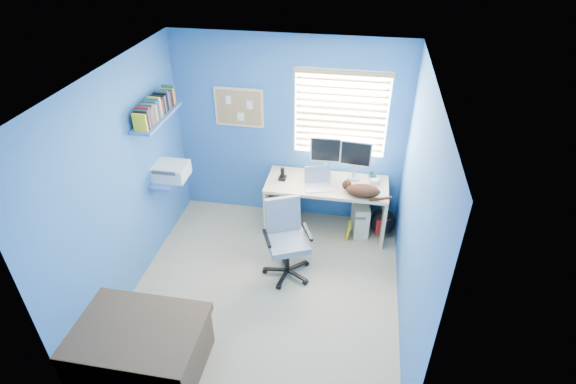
% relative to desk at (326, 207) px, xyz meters
% --- Properties ---
extents(floor, '(3.00, 3.20, 0.00)m').
position_rel_desk_xyz_m(floor, '(-0.55, -1.26, -0.37)').
color(floor, tan).
rests_on(floor, ground).
extents(ceiling, '(3.00, 3.20, 0.00)m').
position_rel_desk_xyz_m(ceiling, '(-0.55, -1.26, 2.13)').
color(ceiling, white).
rests_on(ceiling, wall_back).
extents(wall_back, '(3.00, 0.01, 2.50)m').
position_rel_desk_xyz_m(wall_back, '(-0.55, 0.34, 0.88)').
color(wall_back, '#346FB9').
rests_on(wall_back, ground).
extents(wall_front, '(3.00, 0.01, 2.50)m').
position_rel_desk_xyz_m(wall_front, '(-0.55, -2.86, 0.88)').
color(wall_front, '#346FB9').
rests_on(wall_front, ground).
extents(wall_left, '(0.01, 3.20, 2.50)m').
position_rel_desk_xyz_m(wall_left, '(-2.05, -1.26, 0.88)').
color(wall_left, '#346FB9').
rests_on(wall_left, ground).
extents(wall_right, '(0.01, 3.20, 2.50)m').
position_rel_desk_xyz_m(wall_right, '(0.95, -1.26, 0.88)').
color(wall_right, '#346FB9').
rests_on(wall_right, ground).
extents(desk, '(1.55, 0.65, 0.74)m').
position_rel_desk_xyz_m(desk, '(0.00, 0.00, 0.00)').
color(desk, '#DCBF86').
rests_on(desk, floor).
extents(laptop, '(0.39, 0.34, 0.22)m').
position_rel_desk_xyz_m(laptop, '(-0.09, -0.12, 0.48)').
color(laptop, silver).
rests_on(laptop, desk).
extents(monitor_left, '(0.40, 0.13, 0.54)m').
position_rel_desk_xyz_m(monitor_left, '(-0.05, 0.22, 0.64)').
color(monitor_left, silver).
rests_on(monitor_left, desk).
extents(monitor_right, '(0.41, 0.15, 0.54)m').
position_rel_desk_xyz_m(monitor_right, '(0.33, 0.19, 0.64)').
color(monitor_right, silver).
rests_on(monitor_right, desk).
extents(phone, '(0.09, 0.11, 0.17)m').
position_rel_desk_xyz_m(phone, '(-0.58, -0.00, 0.45)').
color(phone, black).
rests_on(phone, desk).
extents(mug, '(0.10, 0.09, 0.10)m').
position_rel_desk_xyz_m(mug, '(0.56, 0.18, 0.42)').
color(mug, '#22605F').
rests_on(mug, desk).
extents(cd_spindle, '(0.13, 0.13, 0.07)m').
position_rel_desk_xyz_m(cd_spindle, '(0.60, 0.11, 0.41)').
color(cd_spindle, silver).
rests_on(cd_spindle, desk).
extents(cat, '(0.47, 0.36, 0.15)m').
position_rel_desk_xyz_m(cat, '(0.46, -0.22, 0.44)').
color(cat, black).
rests_on(cat, desk).
extents(tower_pc, '(0.25, 0.46, 0.45)m').
position_rel_desk_xyz_m(tower_pc, '(0.46, 0.06, -0.14)').
color(tower_pc, beige).
rests_on(tower_pc, floor).
extents(drawer_boxes, '(0.35, 0.28, 0.54)m').
position_rel_desk_xyz_m(drawer_boxes, '(-0.58, 0.00, -0.10)').
color(drawer_boxes, tan).
rests_on(drawer_boxes, floor).
extents(yellow_book, '(0.03, 0.17, 0.24)m').
position_rel_desk_xyz_m(yellow_book, '(0.32, -0.14, -0.25)').
color(yellow_book, yellow).
rests_on(yellow_book, floor).
extents(backpack, '(0.40, 0.36, 0.38)m').
position_rel_desk_xyz_m(backpack, '(0.77, 0.03, -0.18)').
color(backpack, black).
rests_on(backpack, floor).
extents(bed_corner, '(1.12, 0.80, 0.54)m').
position_rel_desk_xyz_m(bed_corner, '(-1.47, -2.44, -0.10)').
color(bed_corner, '#483529').
rests_on(bed_corner, floor).
extents(office_chair, '(0.73, 0.73, 0.95)m').
position_rel_desk_xyz_m(office_chair, '(-0.37, -0.90, -0.02)').
color(office_chair, black).
rests_on(office_chair, floor).
extents(window_blinds, '(1.15, 0.05, 1.10)m').
position_rel_desk_xyz_m(window_blinds, '(0.10, 0.31, 1.18)').
color(window_blinds, white).
rests_on(window_blinds, ground).
extents(corkboard, '(0.64, 0.02, 0.52)m').
position_rel_desk_xyz_m(corkboard, '(-1.20, 0.33, 1.18)').
color(corkboard, '#DCBF86').
rests_on(corkboard, ground).
extents(wall_shelves, '(0.42, 0.90, 1.05)m').
position_rel_desk_xyz_m(wall_shelves, '(-1.90, -0.51, 1.06)').
color(wall_shelves, '#4066B0').
rests_on(wall_shelves, ground).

